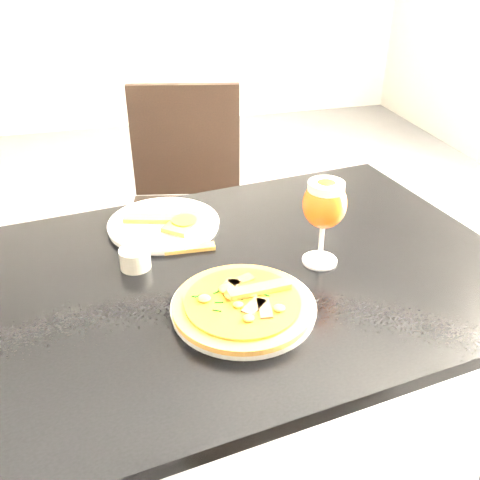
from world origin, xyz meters
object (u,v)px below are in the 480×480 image
object	(u,v)px
pizza	(243,304)
beer_glass	(325,205)
chair_far	(187,204)
dining_table	(235,306)

from	to	relation	value
pizza	beer_glass	world-z (taller)	beer_glass
chair_far	pizza	xyz separation A→B (m)	(-0.05, -0.98, 0.27)
pizza	dining_table	bearing A→B (deg)	81.89
dining_table	beer_glass	distance (m)	0.30
dining_table	beer_glass	xyz separation A→B (m)	(0.19, -0.01, 0.23)
chair_far	pizza	distance (m)	1.02
chair_far	beer_glass	bearing A→B (deg)	-66.89
dining_table	beer_glass	size ratio (longest dim) A/B	6.64
dining_table	chair_far	world-z (taller)	chair_far
pizza	beer_glass	bearing A→B (deg)	32.18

